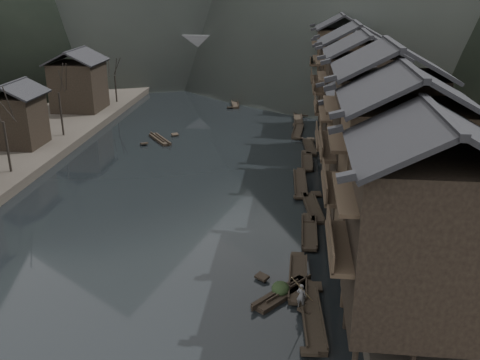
# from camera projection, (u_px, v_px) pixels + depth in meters

# --- Properties ---
(water) EXTENTS (300.00, 300.00, 0.00)m
(water) POSITION_uv_depth(u_px,v_px,m) (135.00, 267.00, 37.74)
(water) COLOR black
(water) RESTS_ON ground
(right_bank) EXTENTS (40.00, 200.00, 1.80)m
(right_bank) POSITION_uv_depth(u_px,v_px,m) (477.00, 123.00, 71.14)
(right_bank) COLOR #2D2823
(right_bank) RESTS_ON ground
(stilt_houses) EXTENTS (9.00, 67.60, 15.27)m
(stilt_houses) POSITION_uv_depth(u_px,v_px,m) (364.00, 93.00, 50.59)
(stilt_houses) COLOR black
(stilt_houses) RESTS_ON ground
(bare_trees) EXTENTS (3.89, 60.93, 7.77)m
(bare_trees) POSITION_uv_depth(u_px,v_px,m) (2.00, 118.00, 50.96)
(bare_trees) COLOR black
(bare_trees) RESTS_ON left_bank
(moored_sampans) EXTENTS (3.21, 60.40, 0.47)m
(moored_sampans) POSITION_uv_depth(u_px,v_px,m) (304.00, 169.00, 56.31)
(moored_sampans) COLOR black
(moored_sampans) RESTS_ON water
(midriver_boats) EXTENTS (14.07, 32.86, 0.45)m
(midriver_boats) POSITION_uv_depth(u_px,v_px,m) (225.00, 110.00, 81.47)
(midriver_boats) COLOR black
(midriver_boats) RESTS_ON water
(stone_bridge) EXTENTS (40.00, 6.00, 9.00)m
(stone_bridge) POSITION_uv_depth(u_px,v_px,m) (241.00, 55.00, 102.84)
(stone_bridge) COLOR #4C4C4F
(stone_bridge) RESTS_ON ground
(hero_sampan) EXTENTS (3.98, 4.69, 0.44)m
(hero_sampan) POSITION_uv_depth(u_px,v_px,m) (283.00, 293.00, 34.21)
(hero_sampan) COLOR black
(hero_sampan) RESTS_ON water
(cargo_heap) EXTENTS (1.16, 1.52, 0.70)m
(cargo_heap) POSITION_uv_depth(u_px,v_px,m) (281.00, 284.00, 34.19)
(cargo_heap) COLOR black
(cargo_heap) RESTS_ON hero_sampan
(boatman) EXTENTS (0.69, 0.55, 1.64)m
(boatman) POSITION_uv_depth(u_px,v_px,m) (301.00, 292.00, 32.37)
(boatman) COLOR #535355
(boatman) RESTS_ON hero_sampan
(bamboo_pole) EXTENTS (1.73, 2.13, 3.24)m
(bamboo_pole) POSITION_uv_depth(u_px,v_px,m) (306.00, 257.00, 31.48)
(bamboo_pole) COLOR #8C7A51
(bamboo_pole) RESTS_ON boatman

